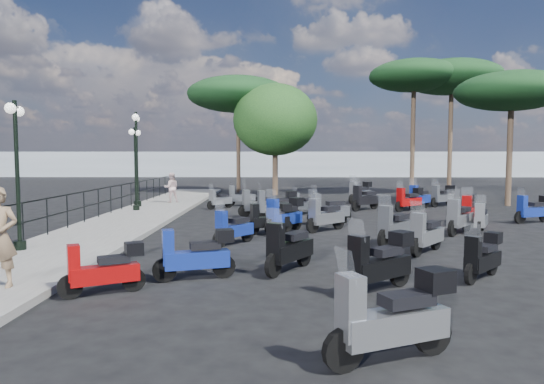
{
  "coord_description": "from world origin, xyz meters",
  "views": [
    {
      "loc": [
        -0.98,
        -16.13,
        2.48
      ],
      "look_at": [
        -1.18,
        1.08,
        1.2
      ],
      "focal_mm": 32.0,
      "sensor_mm": 36.0,
      "label": 1
    }
  ],
  "objects_px": {
    "scooter_6": "(288,249)",
    "pine_2": "(238,95)",
    "scooter_27": "(469,210)",
    "scooter_28": "(533,210)",
    "scooter_2": "(270,219)",
    "pine_0": "(414,76)",
    "scooter_4": "(276,205)",
    "scooter_11": "(241,197)",
    "scooter_29": "(443,196)",
    "scooter_5": "(219,200)",
    "scooter_8": "(233,229)",
    "scooter_7": "(379,263)",
    "scooter_9": "(284,216)",
    "lamp_post_0": "(17,165)",
    "scooter_23": "(419,198)",
    "pine_1": "(452,78)",
    "scooter_3": "(258,205)",
    "scooter_1": "(196,255)",
    "scooter_22": "(409,200)",
    "scooter_26": "(481,220)",
    "scooter_19": "(483,258)",
    "scooter_15": "(329,210)",
    "scooter_17": "(360,193)",
    "lamp_post_1": "(135,163)",
    "pine_3": "(512,92)",
    "scooter_12": "(392,319)",
    "broadleaf_tree": "(275,120)",
    "lamp_post_2": "(137,153)",
    "scooter_16": "(365,199)",
    "scooter_21": "(459,218)",
    "scooter_20": "(426,235)",
    "scooter_14": "(325,217)",
    "scooter_10": "(306,204)"
  },
  "relations": [
    {
      "from": "scooter_9",
      "to": "pine_2",
      "type": "distance_m",
      "value": 18.63
    },
    {
      "from": "scooter_27",
      "to": "scooter_28",
      "type": "bearing_deg",
      "value": -141.26
    },
    {
      "from": "lamp_post_0",
      "to": "lamp_post_2",
      "type": "relative_size",
      "value": 0.85
    },
    {
      "from": "lamp_post_1",
      "to": "scooter_9",
      "type": "height_order",
      "value": "lamp_post_1"
    },
    {
      "from": "scooter_22",
      "to": "scooter_26",
      "type": "xyz_separation_m",
      "value": [
        0.64,
        -6.21,
        -0.08
      ]
    },
    {
      "from": "scooter_11",
      "to": "pine_1",
      "type": "xyz_separation_m",
      "value": [
        12.94,
        7.4,
        7.01
      ]
    },
    {
      "from": "scooter_8",
      "to": "scooter_7",
      "type": "bearing_deg",
      "value": 161.23
    },
    {
      "from": "scooter_5",
      "to": "scooter_15",
      "type": "relative_size",
      "value": 0.7
    },
    {
      "from": "scooter_2",
      "to": "scooter_8",
      "type": "bearing_deg",
      "value": 130.02
    },
    {
      "from": "scooter_8",
      "to": "scooter_17",
      "type": "bearing_deg",
      "value": -77.22
    },
    {
      "from": "scooter_7",
      "to": "scooter_22",
      "type": "relative_size",
      "value": 0.99
    },
    {
      "from": "scooter_12",
      "to": "broadleaf_tree",
      "type": "height_order",
      "value": "broadleaf_tree"
    },
    {
      "from": "scooter_4",
      "to": "scooter_11",
      "type": "xyz_separation_m",
      "value": [
        -1.76,
        4.99,
        -0.1
      ]
    },
    {
      "from": "scooter_10",
      "to": "scooter_14",
      "type": "relative_size",
      "value": 0.97
    },
    {
      "from": "scooter_23",
      "to": "pine_3",
      "type": "bearing_deg",
      "value": -119.37
    },
    {
      "from": "scooter_20",
      "to": "scooter_26",
      "type": "distance_m",
      "value": 4.35
    },
    {
      "from": "scooter_16",
      "to": "pine_0",
      "type": "relative_size",
      "value": 0.18
    },
    {
      "from": "lamp_post_2",
      "to": "scooter_6",
      "type": "bearing_deg",
      "value": -74.64
    },
    {
      "from": "scooter_4",
      "to": "scooter_9",
      "type": "bearing_deg",
      "value": 168.62
    },
    {
      "from": "scooter_12",
      "to": "scooter_9",
      "type": "bearing_deg",
      "value": -16.77
    },
    {
      "from": "scooter_1",
      "to": "pine_2",
      "type": "relative_size",
      "value": 0.21
    },
    {
      "from": "scooter_2",
      "to": "pine_2",
      "type": "distance_m",
      "value": 18.87
    },
    {
      "from": "scooter_9",
      "to": "scooter_26",
      "type": "bearing_deg",
      "value": -141.39
    },
    {
      "from": "lamp_post_0",
      "to": "scooter_16",
      "type": "xyz_separation_m",
      "value": [
        10.41,
        10.24,
        -1.74
      ]
    },
    {
      "from": "lamp_post_0",
      "to": "scooter_16",
      "type": "distance_m",
      "value": 14.71
    },
    {
      "from": "scooter_1",
      "to": "scooter_2",
      "type": "distance_m",
      "value": 5.92
    },
    {
      "from": "lamp_post_0",
      "to": "scooter_23",
      "type": "xyz_separation_m",
      "value": [
        13.06,
        10.86,
        -1.75
      ]
    },
    {
      "from": "scooter_8",
      "to": "scooter_12",
      "type": "bearing_deg",
      "value": 146.37
    },
    {
      "from": "scooter_6",
      "to": "pine_2",
      "type": "relative_size",
      "value": 0.2
    },
    {
      "from": "scooter_4",
      "to": "pine_2",
      "type": "height_order",
      "value": "pine_2"
    },
    {
      "from": "scooter_5",
      "to": "scooter_27",
      "type": "distance_m",
      "value": 10.94
    },
    {
      "from": "scooter_14",
      "to": "scooter_28",
      "type": "relative_size",
      "value": 0.88
    },
    {
      "from": "scooter_2",
      "to": "pine_3",
      "type": "xyz_separation_m",
      "value": [
        11.76,
        8.92,
        5.17
      ]
    },
    {
      "from": "scooter_23",
      "to": "scooter_28",
      "type": "xyz_separation_m",
      "value": [
        2.83,
        -4.78,
        -0.0
      ]
    },
    {
      "from": "scooter_19",
      "to": "scooter_7",
      "type": "bearing_deg",
      "value": 66.02
    },
    {
      "from": "scooter_21",
      "to": "broadleaf_tree",
      "type": "height_order",
      "value": "broadleaf_tree"
    },
    {
      "from": "scooter_8",
      "to": "scooter_23",
      "type": "relative_size",
      "value": 0.91
    },
    {
      "from": "lamp_post_0",
      "to": "scooter_17",
      "type": "distance_m",
      "value": 17.41
    },
    {
      "from": "scooter_28",
      "to": "pine_1",
      "type": "height_order",
      "value": "pine_1"
    },
    {
      "from": "scooter_29",
      "to": "scooter_5",
      "type": "bearing_deg",
      "value": 59.61
    },
    {
      "from": "scooter_2",
      "to": "pine_0",
      "type": "bearing_deg",
      "value": -51.92
    },
    {
      "from": "scooter_12",
      "to": "scooter_4",
      "type": "bearing_deg",
      "value": -17.23
    },
    {
      "from": "scooter_7",
      "to": "scooter_4",
      "type": "bearing_deg",
      "value": -28.1
    },
    {
      "from": "scooter_9",
      "to": "scooter_14",
      "type": "height_order",
      "value": "scooter_9"
    },
    {
      "from": "scooter_8",
      "to": "scooter_21",
      "type": "relative_size",
      "value": 0.89
    },
    {
      "from": "scooter_6",
      "to": "scooter_15",
      "type": "bearing_deg",
      "value": -70.1
    },
    {
      "from": "scooter_3",
      "to": "scooter_4",
      "type": "bearing_deg",
      "value": -151.73
    },
    {
      "from": "scooter_1",
      "to": "lamp_post_1",
      "type": "bearing_deg",
      "value": 4.14
    },
    {
      "from": "scooter_1",
      "to": "scooter_28",
      "type": "bearing_deg",
      "value": -70.51
    },
    {
      "from": "scooter_11",
      "to": "scooter_20",
      "type": "relative_size",
      "value": 1.1
    }
  ]
}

